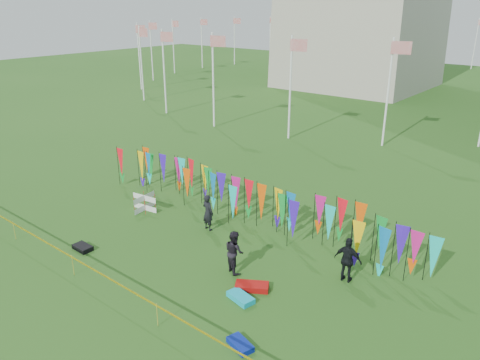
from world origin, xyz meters
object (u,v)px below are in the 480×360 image
Objects in this scene: person_right at (348,260)px; kite_bag_blue at (240,344)px; kite_bag_black at (83,247)px; person_mid at (234,252)px; kite_bag_turquoise at (241,297)px; person_left at (208,212)px; kite_bag_red at (252,287)px; box_kite at (145,203)px.

kite_bag_blue is (-0.85, -5.59, -0.84)m from person_right.
kite_bag_blue is 9.41m from kite_bag_black.
kite_bag_turquoise is at bearing 159.79° from person_mid.
person_left reaches higher than kite_bag_red.
person_mid is 4.59m from kite_bag_blue.
person_left reaches higher than kite_bag_black.
kite_bag_red is at bearing -13.78° from box_kite.
kite_bag_red reaches higher than kite_bag_black.
person_right reaches higher than person_mid.
kite_bag_turquoise is 2.52m from kite_bag_blue.
person_right is (7.27, 0.15, 0.03)m from person_left.
person_left is at bearing -8.40° from person_mid.
person_left is 1.97× the size of kite_bag_black.
person_left is 8.46m from kite_bag_blue.
person_mid is 1.98× the size of kite_bag_black.
box_kite is 9.11m from kite_bag_red.
person_right reaches higher than kite_bag_black.
kite_bag_turquoise reaches higher than kite_bag_black.
person_mid reaches higher than kite_bag_black.
kite_bag_turquoise is (8.95, -2.98, -0.33)m from box_kite.
box_kite is 0.69× the size of kite_bag_red.
person_right reaches higher than kite_bag_blue.
person_right reaches higher than kite_bag_red.
kite_bag_blue is at bearing 146.15° from person_left.
box_kite is 11.40m from person_right.
person_mid is at bearing 154.71° from person_left.
person_mid is 1.67m from kite_bag_red.
person_left is 1.42× the size of kite_bag_red.
person_left is (4.10, 0.50, 0.46)m from box_kite.
kite_bag_turquoise is 0.82m from kite_bag_red.
kite_bag_blue is (3.04, -3.35, -0.81)m from person_mid.
person_right is 2.04× the size of kite_bag_black.
person_left is 6.02m from kite_bag_turquoise.
kite_bag_blue is at bearing -51.20° from kite_bag_turquoise.
kite_bag_red is (-0.11, 0.81, 0.01)m from kite_bag_turquoise.
kite_bag_red is at bearing 157.08° from person_left.
box_kite is 7.67m from person_mid.
person_left is 0.96× the size of person_right.
person_left is at bearing 144.34° from kite_bag_turquoise.
kite_bag_red reaches higher than kite_bag_turquoise.
kite_bag_blue is 3.25m from kite_bag_red.
box_kite is at bearing 166.22° from kite_bag_red.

